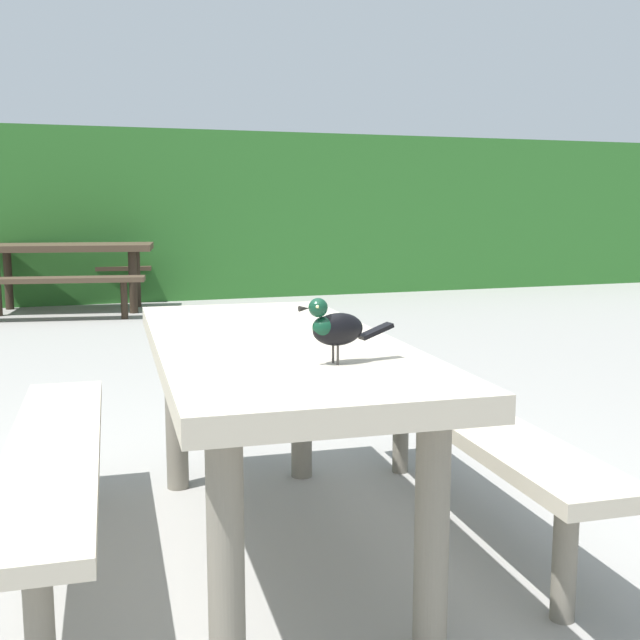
# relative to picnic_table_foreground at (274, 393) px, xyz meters

# --- Properties ---
(ground_plane) EXTENTS (60.00, 60.00, 0.00)m
(ground_plane) POSITION_rel_picnic_table_foreground_xyz_m (-0.39, -0.28, -0.56)
(ground_plane) COLOR gray
(hedge_wall) EXTENTS (28.00, 2.02, 2.06)m
(hedge_wall) POSITION_rel_picnic_table_foreground_xyz_m (-0.39, 8.07, 0.47)
(hedge_wall) COLOR #2D6B28
(hedge_wall) RESTS_ON ground
(picnic_table_foreground) EXTENTS (1.79, 1.85, 0.74)m
(picnic_table_foreground) POSITION_rel_picnic_table_foreground_xyz_m (0.00, 0.00, 0.00)
(picnic_table_foreground) COLOR #B2A893
(picnic_table_foreground) RESTS_ON ground
(bird_grackle) EXTENTS (0.29, 0.09, 0.18)m
(bird_grackle) POSITION_rel_picnic_table_foreground_xyz_m (0.04, -0.46, 0.29)
(bird_grackle) COLOR black
(bird_grackle) RESTS_ON picnic_table_foreground
(picnic_table_mid_right) EXTENTS (1.97, 1.95, 0.74)m
(picnic_table_mid_right) POSITION_rel_picnic_table_foreground_xyz_m (-0.50, 6.54, 0.00)
(picnic_table_mid_right) COLOR #473828
(picnic_table_mid_right) RESTS_ON ground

